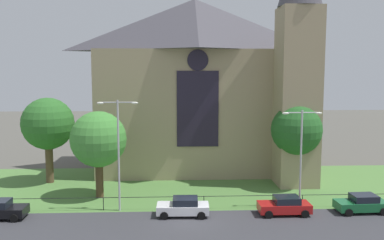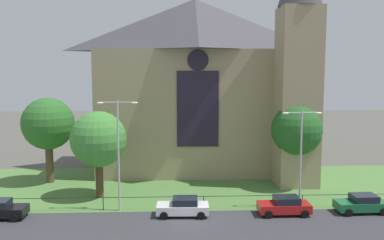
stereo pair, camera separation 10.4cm
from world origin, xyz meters
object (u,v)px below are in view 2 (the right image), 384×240
at_px(tree_left_far, 48,124).
at_px(parked_car_green, 362,204).
at_px(parked_car_white, 183,207).
at_px(tree_left_near, 98,140).
at_px(tree_right_near, 297,130).
at_px(streetlamp_near, 118,142).
at_px(church_building, 202,83).
at_px(streetlamp_far, 301,147).
at_px(parked_car_red, 285,206).

xyz_separation_m(tree_left_far, parked_car_green, (28.66, -10.69, -5.44)).
bearing_deg(parked_car_white, parked_car_green, -177.44).
xyz_separation_m(tree_left_near, tree_right_near, (19.12, 2.34, 0.41)).
xyz_separation_m(streetlamp_near, parked_car_green, (20.17, -1.33, -5.10)).
height_order(tree_left_near, tree_left_far, tree_left_far).
distance_m(church_building, parked_car_white, 19.16).
height_order(church_building, tree_left_near, church_building).
bearing_deg(tree_left_far, tree_right_near, -6.92).
bearing_deg(tree_right_near, streetlamp_near, -159.45).
height_order(streetlamp_far, parked_car_white, streetlamp_far).
height_order(streetlamp_far, parked_car_red, streetlamp_far).
bearing_deg(parked_car_red, parked_car_green, -178.51).
bearing_deg(tree_left_near, streetlamp_near, -59.40).
bearing_deg(parked_car_white, tree_left_near, -33.63).
bearing_deg(streetlamp_near, tree_right_near, 20.55).
relative_size(church_building, tree_left_near, 3.23).
distance_m(tree_right_near, parked_car_green, 9.77).
height_order(tree_left_near, parked_car_white, tree_left_near).
bearing_deg(church_building, tree_right_near, -44.10).
relative_size(church_building, parked_car_green, 6.10).
xyz_separation_m(tree_right_near, streetlamp_far, (-1.45, -6.29, -0.48)).
bearing_deg(parked_car_green, tree_left_near, -15.17).
xyz_separation_m(streetlamp_near, parked_car_red, (13.63, -1.55, -5.10)).
height_order(streetlamp_far, parked_car_green, streetlamp_far).
height_order(church_building, parked_car_red, church_building).
relative_size(tree_left_far, parked_car_green, 2.10).
bearing_deg(parked_car_white, parked_car_red, -178.41).
xyz_separation_m(streetlamp_far, parked_car_green, (4.84, -1.33, -4.60)).
bearing_deg(streetlamp_near, tree_left_near, 120.60).
bearing_deg(church_building, parked_car_green, -52.90).
relative_size(church_building, parked_car_red, 6.17).
bearing_deg(parked_car_white, streetlamp_far, -169.54).
xyz_separation_m(parked_car_red, parked_car_green, (6.54, 0.22, 0.00)).
bearing_deg(tree_left_far, parked_car_green, -20.46).
distance_m(tree_left_near, tree_left_far, 8.22).
bearing_deg(tree_right_near, tree_left_far, 173.08).
xyz_separation_m(parked_car_white, parked_car_red, (8.30, -0.04, 0.00)).
height_order(tree_left_far, parked_car_green, tree_left_far).
relative_size(tree_left_near, tree_left_far, 0.90).
distance_m(streetlamp_far, parked_car_white, 11.11).
height_order(tree_left_far, streetlamp_far, tree_left_far).
bearing_deg(streetlamp_far, tree_left_far, 158.55).
bearing_deg(streetlamp_far, tree_left_near, 167.39).
distance_m(streetlamp_far, parked_car_red, 5.15).
height_order(tree_right_near, parked_car_red, tree_right_near).
bearing_deg(streetlamp_near, church_building, 62.10).
distance_m(streetlamp_near, parked_car_red, 14.63).
bearing_deg(tree_left_near, tree_right_near, 6.97).
bearing_deg(streetlamp_near, parked_car_white, -15.84).
relative_size(tree_right_near, parked_car_green, 1.97).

